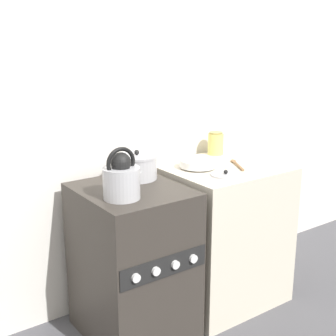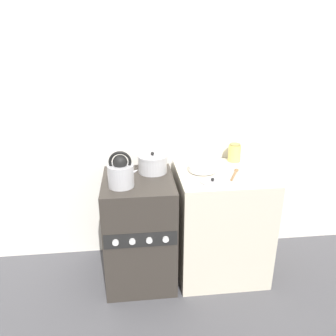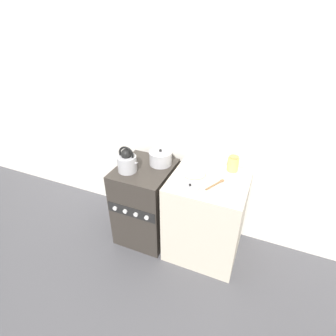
{
  "view_description": "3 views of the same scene",
  "coord_description": "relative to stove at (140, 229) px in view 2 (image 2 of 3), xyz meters",
  "views": [
    {
      "loc": [
        -1.19,
        -1.71,
        1.62
      ],
      "look_at": [
        0.25,
        0.32,
        0.92
      ],
      "focal_mm": 50.0,
      "sensor_mm": 36.0,
      "label": 1
    },
    {
      "loc": [
        -0.03,
        -1.93,
        1.81
      ],
      "look_at": [
        0.22,
        0.29,
        0.94
      ],
      "focal_mm": 35.0,
      "sensor_mm": 36.0,
      "label": 2
    },
    {
      "loc": [
        1.07,
        -1.62,
        2.19
      ],
      "look_at": [
        0.24,
        0.34,
        0.89
      ],
      "focal_mm": 28.0,
      "sensor_mm": 36.0,
      "label": 3
    }
  ],
  "objects": [
    {
      "name": "wall_back",
      "position": [
        0.0,
        0.4,
        0.82
      ],
      "size": [
        7.0,
        0.06,
        2.5
      ],
      "color": "silver",
      "rests_on": "ground_plane"
    },
    {
      "name": "storage_jar",
      "position": [
        0.81,
        0.26,
        0.52
      ],
      "size": [
        0.1,
        0.1,
        0.15
      ],
      "color": "#E0CC66",
      "rests_on": "counter"
    },
    {
      "name": "wooden_spoon",
      "position": [
        0.73,
        -0.03,
        0.45
      ],
      "size": [
        0.13,
        0.22,
        0.02
      ],
      "color": "olive",
      "rests_on": "counter"
    },
    {
      "name": "loose_pot_lid",
      "position": [
        0.53,
        -0.15,
        0.45
      ],
      "size": [
        0.17,
        0.17,
        0.03
      ],
      "color": "#B2B2B7",
      "rests_on": "counter"
    },
    {
      "name": "counter",
      "position": [
        0.65,
        0.02,
        0.01
      ],
      "size": [
        0.7,
        0.64,
        0.88
      ],
      "color": "beige",
      "rests_on": "ground_plane"
    },
    {
      "name": "kettle",
      "position": [
        -0.12,
        -0.11,
        0.53
      ],
      "size": [
        0.22,
        0.18,
        0.26
      ],
      "color": "#B2B2B7",
      "rests_on": "stove"
    },
    {
      "name": "enamel_bowl",
      "position": [
        0.5,
        0.06,
        0.48
      ],
      "size": [
        0.21,
        0.21,
        0.05
      ],
      "color": "white",
      "rests_on": "counter"
    },
    {
      "name": "stove",
      "position": [
        0.0,
        0.0,
        0.0
      ],
      "size": [
        0.53,
        0.63,
        0.86
      ],
      "color": "#332D28",
      "rests_on": "ground_plane"
    },
    {
      "name": "ground_plane",
      "position": [
        0.0,
        -0.3,
        -0.43
      ],
      "size": [
        12.0,
        12.0,
        0.0
      ],
      "primitive_type": "plane",
      "color": "#4C4C51"
    },
    {
      "name": "cooking_pot",
      "position": [
        0.12,
        0.13,
        0.5
      ],
      "size": [
        0.23,
        0.23,
        0.17
      ],
      "color": "#B2B2B7",
      "rests_on": "stove"
    }
  ]
}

